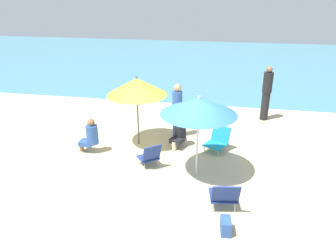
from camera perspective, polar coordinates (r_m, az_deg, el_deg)
name	(u,v)px	position (r m, az deg, el deg)	size (l,w,h in m)	color
ground_plane	(179,176)	(7.55, 2.00, -8.80)	(40.00, 40.00, 0.00)	#CCB789
sea_water	(212,61)	(19.85, 7.86, 11.28)	(40.00, 16.00, 0.01)	teal
umbrella_blue	(199,106)	(6.93, 5.47, 3.52)	(1.69, 1.69, 1.92)	silver
umbrella_yellow	(137,87)	(8.47, -5.57, 6.98)	(1.59, 1.59, 1.94)	#4C4C51
beach_chair_a	(150,156)	(7.77, -3.20, -5.25)	(0.68, 0.68, 0.64)	navy
beach_chair_b	(218,140)	(8.66, 8.84, -2.42)	(0.74, 0.78, 0.64)	teal
beach_chair_c	(224,195)	(6.43, 9.94, -11.98)	(0.62, 0.69, 0.67)	navy
person_a	(90,136)	(8.63, -13.59, -1.65)	(0.55, 0.31, 0.95)	#2D519E
person_b	(180,131)	(8.72, 2.07, -0.96)	(0.43, 0.55, 0.89)	black
person_c	(267,93)	(10.88, 17.07, 5.59)	(0.30, 0.30, 1.78)	black
person_d	(177,110)	(9.18, 1.64, 2.80)	(0.28, 0.28, 1.58)	#2D519E
beach_bag	(226,226)	(6.02, 10.19, -17.05)	(0.30, 0.18, 0.28)	#2D519E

